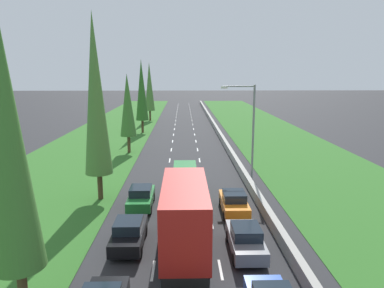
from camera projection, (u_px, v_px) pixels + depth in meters
The scene contains 17 objects.
ground_plane at pixel (184, 132), 62.91m from camera, with size 300.00×300.00×0.00m, color #28282B.
grass_verge_left at pixel (111, 132), 62.60m from camera, with size 14.00×140.00×0.04m, color #2D6623.
grass_verge_right at pixel (266, 131), 63.26m from camera, with size 14.00×140.00×0.04m, color #2D6623.
median_barrier at pixel (217, 129), 62.97m from camera, with size 0.44×120.00×0.85m, color #9E9B93.
lane_markings at pixel (184, 132), 62.91m from camera, with size 3.64×116.00×0.01m.
red_box_truck_centre_lane at pixel (185, 214), 20.59m from camera, with size 2.46×9.40×4.18m.
black_sedan_left_lane at pixel (129, 233), 21.29m from camera, with size 1.82×4.50×1.64m.
grey_sedan_right_lane at pixel (246, 239), 20.47m from camera, with size 1.82×4.50×1.64m.
green_sedan_left_lane at pixel (141, 197), 27.46m from camera, with size 1.82×4.50×1.64m.
orange_sedan_right_lane at pixel (234, 202), 26.30m from camera, with size 1.82×4.50×1.64m.
green_van_centre_lane at pixel (185, 181), 29.48m from camera, with size 1.96×4.90×2.82m.
poplar_tree_nearest at pixel (8, 141), 13.94m from camera, with size 2.12×2.12×12.82m.
poplar_tree_second at pixel (96, 95), 27.70m from camera, with size 2.17×2.17×14.65m.
poplar_tree_third at pixel (128, 105), 45.24m from camera, with size 2.05×2.05×10.02m.
poplar_tree_fourth at pixel (142, 90), 60.43m from camera, with size 2.11×2.11×12.30m.
poplar_tree_fifth at pixel (149, 87), 76.06m from camera, with size 2.11×2.11×12.26m.
street_light_mast at pixel (250, 125), 33.78m from camera, with size 3.20×0.28×9.00m.
Camera 1 is at (-0.16, -2.16, 10.06)m, focal length 33.87 mm.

